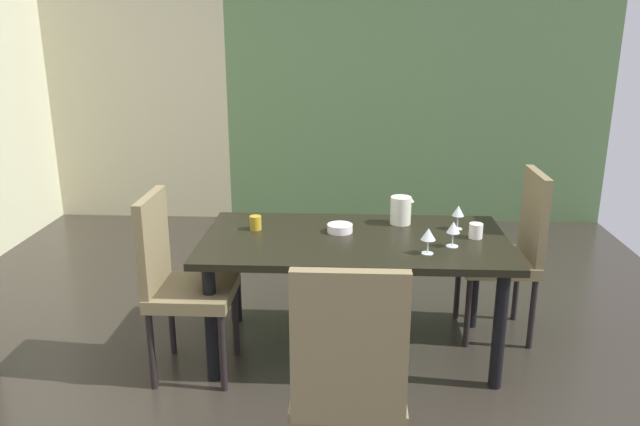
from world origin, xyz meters
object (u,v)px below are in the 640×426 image
object	(u,v)px
serving_bowl_west	(340,228)
pitcher_near_window	(401,210)
chair_left_near	(177,276)
wine_glass_south	(428,235)
wine_glass_rear	(458,212)
cup_left	(256,223)
dining_table	(354,251)
chair_right_far	(512,247)
chair_head_near	(349,379)
wine_glass_east	(453,228)
cup_right	(476,231)

from	to	relation	value
serving_bowl_west	pitcher_near_window	xyz separation A→B (m)	(0.36, 0.18, 0.06)
chair_left_near	wine_glass_south	bearing A→B (deg)	91.36
wine_glass_rear	cup_left	xyz separation A→B (m)	(-1.19, -0.07, -0.07)
dining_table	chair_right_far	bearing A→B (deg)	15.83
chair_head_near	cup_left	distance (m)	1.51
wine_glass_rear	serving_bowl_west	distance (m)	0.70
chair_left_near	wine_glass_east	xyz separation A→B (m)	(1.49, 0.15, 0.25)
chair_right_far	chair_head_near	bearing A→B (deg)	147.50
wine_glass_east	cup_left	size ratio (longest dim) A/B	1.71
dining_table	serving_bowl_west	size ratio (longest dim) A/B	11.71
chair_left_near	cup_right	size ratio (longest dim) A/B	12.04
dining_table	wine_glass_east	xyz separation A→B (m)	(0.53, -0.12, 0.19)
chair_head_near	wine_glass_south	xyz separation A→B (m)	(0.41, 1.03, 0.23)
serving_bowl_west	pitcher_near_window	distance (m)	0.41
wine_glass_south	dining_table	bearing A→B (deg)	147.93
wine_glass_east	cup_right	world-z (taller)	wine_glass_east
cup_right	cup_left	world-z (taller)	cup_right
chair_head_near	wine_glass_rear	distance (m)	1.60
wine_glass_rear	serving_bowl_west	bearing A→B (deg)	-172.78
chair_head_near	wine_glass_east	xyz separation A→B (m)	(0.56, 1.15, 0.23)
dining_table	chair_right_far	world-z (taller)	chair_right_far
dining_table	cup_left	size ratio (longest dim) A/B	20.78
wine_glass_east	cup_left	xyz separation A→B (m)	(-1.12, 0.24, -0.06)
chair_head_near	cup_right	distance (m)	1.49
cup_right	dining_table	bearing A→B (deg)	-177.66
dining_table	chair_right_far	size ratio (longest dim) A/B	1.66
wine_glass_south	pitcher_near_window	distance (m)	0.52
chair_right_far	cup_left	distance (m)	1.56
chair_right_far	wine_glass_south	bearing A→B (deg)	131.64
cup_left	dining_table	bearing A→B (deg)	-11.16
serving_bowl_west	wine_glass_south	bearing A→B (deg)	-35.60
cup_right	wine_glass_rear	bearing A→B (deg)	116.79
wine_glass_south	cup_right	xyz separation A→B (m)	(0.30, 0.27, -0.06)
cup_right	pitcher_near_window	size ratio (longest dim) A/B	0.50
chair_left_near	wine_glass_south	size ratio (longest dim) A/B	7.27
dining_table	wine_glass_east	size ratio (longest dim) A/B	12.18
chair_head_near	chair_right_far	bearing A→B (deg)	57.50
wine_glass_rear	pitcher_near_window	world-z (taller)	pitcher_near_window
chair_head_near	wine_glass_east	bearing A→B (deg)	64.23
chair_left_near	wine_glass_rear	xyz separation A→B (m)	(1.57, 0.46, 0.25)
serving_bowl_west	dining_table	bearing A→B (deg)	-48.23
wine_glass_rear	cup_left	world-z (taller)	wine_glass_rear
dining_table	wine_glass_south	size ratio (longest dim) A/B	12.27
dining_table	chair_right_far	xyz separation A→B (m)	(0.96, 0.27, -0.05)
wine_glass_rear	wine_glass_south	distance (m)	0.48
wine_glass_south	cup_right	bearing A→B (deg)	41.76
chair_right_far	chair_head_near	xyz separation A→B (m)	(-0.99, -1.55, 0.01)
wine_glass_rear	wine_glass_south	bearing A→B (deg)	-117.72
dining_table	pitcher_near_window	bearing A→B (deg)	44.34
chair_head_near	pitcher_near_window	world-z (taller)	chair_head_near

